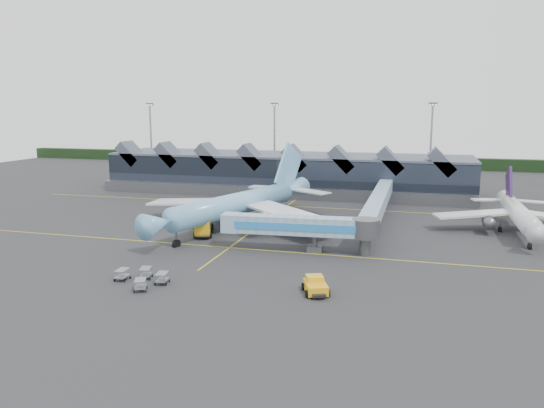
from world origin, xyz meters
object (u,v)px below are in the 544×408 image
(fuel_truck, at_px, (204,223))
(regional_jet, at_px, (518,213))
(jet_bridge, at_px, (308,227))
(pushback_tug, at_px, (315,286))
(main_airliner, at_px, (240,203))

(fuel_truck, bearing_deg, regional_jet, -2.66)
(jet_bridge, xyz_separation_m, pushback_tug, (4.49, -17.21, -2.91))
(pushback_tug, bearing_deg, jet_bridge, 82.68)
(fuel_truck, height_order, pushback_tug, fuel_truck)
(pushback_tug, bearing_deg, main_airliner, 100.90)
(jet_bridge, bearing_deg, regional_jet, 29.96)
(main_airliner, distance_m, pushback_tug, 36.36)
(jet_bridge, height_order, fuel_truck, jet_bridge)
(regional_jet, height_order, fuel_truck, regional_jet)
(main_airliner, xyz_separation_m, fuel_truck, (-4.29, -6.61, -2.39))
(regional_jet, height_order, jet_bridge, regional_jet)
(main_airliner, bearing_deg, regional_jet, 27.70)
(regional_jet, distance_m, fuel_truck, 53.59)
(jet_bridge, distance_m, pushback_tug, 18.03)
(main_airliner, height_order, pushback_tug, main_airliner)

